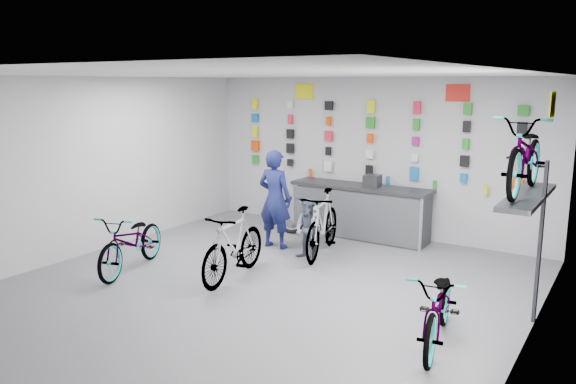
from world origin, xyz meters
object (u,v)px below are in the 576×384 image
Objects in this scene: bike_left at (132,242)px; customer at (308,229)px; counter at (360,212)px; bike_right at (440,307)px; bike_service at (322,223)px; clerk at (275,199)px; bike_center at (234,245)px.

customer is (2.03, 1.95, 0.05)m from bike_left.
counter is 2.61× the size of customer.
counter reaches higher than bike_right.
counter is 1.38m from bike_service.
clerk is at bearing 45.73° from bike_left.
counter is 3.17m from bike_center.
counter is 1.54× the size of bike_center.
bike_service is at bearing 86.49° from customer.
bike_left is 1.73× the size of customer.
customer is at bearing 63.66° from bike_center.
bike_service is at bearing -91.72° from counter.
clerk is at bearing 95.74° from bike_center.
bike_center is 3.31m from bike_right.
customer is (-2.80, 1.88, 0.06)m from bike_right.
counter is 1.47× the size of bike_service.
counter is 1.73m from customer.
clerk reaches higher than bike_service.
customer is (0.87, -0.32, -0.36)m from clerk.
clerk is (-0.40, 1.70, 0.35)m from bike_center.
bike_right is at bearing -52.58° from bike_service.
counter is at bearing 93.71° from customer.
counter is 1.56× the size of bike_right.
bike_center is 1.00× the size of clerk.
bike_service is 1.78× the size of customer.
bike_center is 1.01× the size of bike_right.
bike_right is at bearing -53.32° from counter.
bike_service is 1.05× the size of clerk.
bike_left is 1.04× the size of bike_right.
bike_right is 1.67× the size of customer.
bike_center is at bearing -100.61° from counter.
bike_center is (1.56, 0.56, 0.05)m from bike_left.
counter is 1.76m from clerk.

